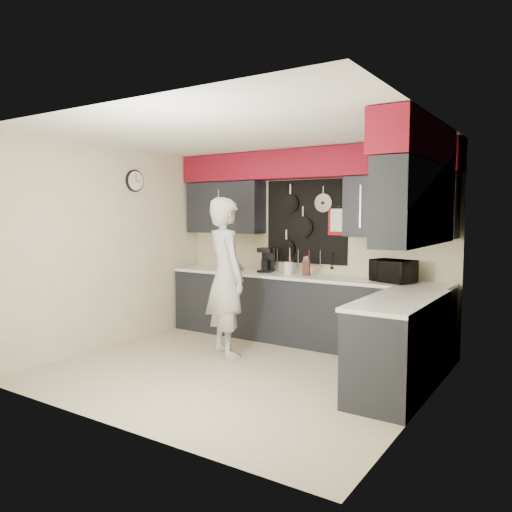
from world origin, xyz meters
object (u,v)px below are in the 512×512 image
Objects in this scene: knife_block at (306,268)px; utensil_crock at (289,268)px; microwave at (393,271)px; person at (226,277)px; coffee_maker at (267,259)px.

utensil_crock is (-0.29, 0.05, -0.02)m from knife_block.
person reaches higher than microwave.
microwave is at bearing -16.83° from coffee_maker.
coffee_maker reaches higher than utensil_crock.
coffee_maker is at bearing 173.73° from utensil_crock.
person is (0.08, -1.06, -0.13)m from coffee_maker.
coffee_maker is 0.18× the size of person.
coffee_maker is at bearing 154.55° from knife_block.
knife_block is at bearing -90.40° from person.
microwave is 2.99× the size of utensil_crock.
microwave is 0.25× the size of person.
knife_block is 0.68m from coffee_maker.
person is at bearing -100.76° from coffee_maker.
coffee_maker is (-0.67, 0.09, 0.08)m from knife_block.
utensil_crock is 0.48× the size of coffee_maker.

